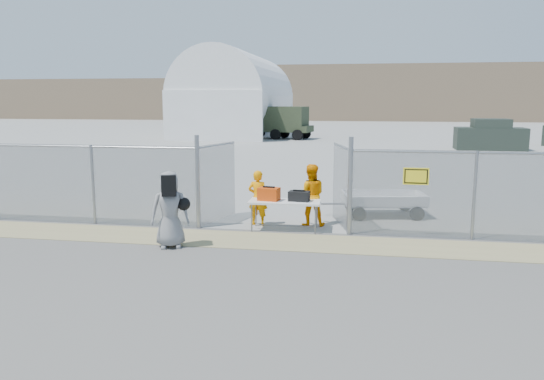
% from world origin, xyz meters
% --- Properties ---
extents(ground, '(160.00, 160.00, 0.00)m').
position_xyz_m(ground, '(0.00, 0.00, 0.00)').
color(ground, '#4A4A4A').
extents(tarmac_inside, '(160.00, 80.00, 0.01)m').
position_xyz_m(tarmac_inside, '(0.00, 42.00, 0.01)').
color(tarmac_inside, gray).
rests_on(tarmac_inside, ground).
extents(dirt_strip, '(44.00, 1.60, 0.01)m').
position_xyz_m(dirt_strip, '(0.00, 1.00, 0.01)').
color(dirt_strip, '#9C9162').
rests_on(dirt_strip, ground).
extents(distant_hills, '(140.00, 6.00, 9.00)m').
position_xyz_m(distant_hills, '(5.00, 78.00, 4.50)').
color(distant_hills, '#7F684F').
rests_on(distant_hills, ground).
extents(chain_link_fence, '(40.00, 0.20, 2.20)m').
position_xyz_m(chain_link_fence, '(0.00, 2.00, 1.10)').
color(chain_link_fence, gray).
rests_on(chain_link_fence, ground).
extents(quonset_hangar, '(9.00, 18.00, 8.00)m').
position_xyz_m(quonset_hangar, '(-10.00, 40.00, 4.00)').
color(quonset_hangar, white).
rests_on(quonset_hangar, ground).
extents(folding_table, '(1.88, 0.83, 0.79)m').
position_xyz_m(folding_table, '(0.31, 2.18, 0.40)').
color(folding_table, white).
rests_on(folding_table, ground).
extents(orange_bag, '(0.59, 0.44, 0.34)m').
position_xyz_m(orange_bag, '(-0.11, 2.17, 0.96)').
color(orange_bag, '#DC440B').
rests_on(orange_bag, folding_table).
extents(black_duffel, '(0.56, 0.37, 0.26)m').
position_xyz_m(black_duffel, '(0.68, 2.21, 0.92)').
color(black_duffel, black).
rests_on(black_duffel, folding_table).
extents(security_worker_left, '(0.60, 0.44, 1.53)m').
position_xyz_m(security_worker_left, '(-0.49, 2.59, 0.76)').
color(security_worker_left, '#FF9500').
rests_on(security_worker_left, ground).
extents(security_worker_right, '(0.91, 0.75, 1.70)m').
position_xyz_m(security_worker_right, '(0.92, 2.81, 0.85)').
color(security_worker_right, '#FF9500').
rests_on(security_worker_right, ground).
extents(visitor, '(1.02, 0.83, 1.79)m').
position_xyz_m(visitor, '(-2.08, 0.11, 0.90)').
color(visitor, gray).
rests_on(visitor, ground).
extents(utility_trailer, '(3.28, 2.11, 0.74)m').
position_xyz_m(utility_trailer, '(2.93, 4.41, 0.37)').
color(utility_trailer, white).
rests_on(utility_trailer, ground).
extents(military_truck, '(6.24, 3.31, 2.83)m').
position_xyz_m(military_truck, '(-5.18, 34.94, 1.41)').
color(military_truck, '#333D26').
rests_on(military_truck, ground).
extents(parked_vehicle_near, '(4.62, 2.17, 2.07)m').
position_xyz_m(parked_vehicle_near, '(10.85, 27.18, 1.03)').
color(parked_vehicle_near, '#28322A').
rests_on(parked_vehicle_near, ground).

